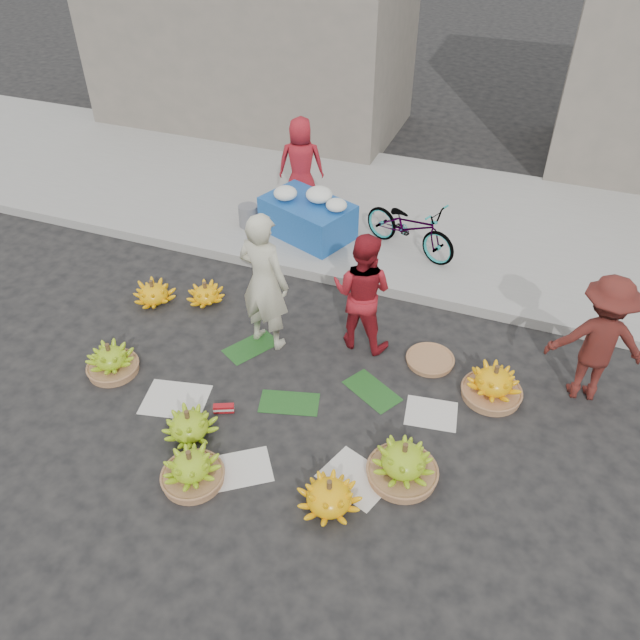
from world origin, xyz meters
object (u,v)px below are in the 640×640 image
(banana_bunch_4, at_px, (403,462))
(vendor_cream, at_px, (264,282))
(flower_table, at_px, (308,216))
(banana_bunch_0, at_px, (111,360))
(bicycle, at_px, (410,227))

(banana_bunch_4, relative_size, vendor_cream, 0.38)
(flower_table, bearing_deg, banana_bunch_0, -85.69)
(banana_bunch_0, height_order, banana_bunch_4, banana_bunch_4)
(flower_table, distance_m, bicycle, 1.53)
(banana_bunch_4, height_order, vendor_cream, vendor_cream)
(banana_bunch_4, bearing_deg, banana_bunch_0, 175.77)
(vendor_cream, height_order, bicycle, vendor_cream)
(bicycle, bearing_deg, banana_bunch_0, 166.19)
(vendor_cream, relative_size, bicycle, 1.17)
(banana_bunch_4, bearing_deg, bicycle, 103.75)
(flower_table, height_order, bicycle, bicycle)
(banana_bunch_0, xyz_separation_m, vendor_cream, (1.45, 1.14, 0.71))
(banana_bunch_4, relative_size, flower_table, 0.45)
(banana_bunch_4, distance_m, bicycle, 3.97)
(banana_bunch_0, xyz_separation_m, banana_bunch_4, (3.53, -0.26, 0.03))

